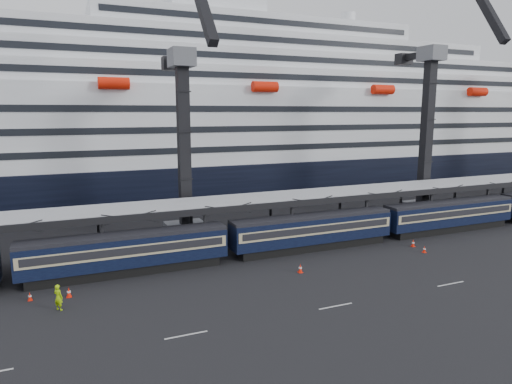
# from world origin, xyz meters

# --- Properties ---
(ground) EXTENTS (260.00, 260.00, 0.00)m
(ground) POSITION_xyz_m (0.00, 0.00, 0.00)
(ground) COLOR black
(ground) RESTS_ON ground
(train) EXTENTS (133.05, 3.00, 4.05)m
(train) POSITION_xyz_m (-4.65, 10.00, 2.20)
(train) COLOR black
(train) RESTS_ON ground
(canopy) EXTENTS (130.00, 6.25, 5.53)m
(canopy) POSITION_xyz_m (0.00, 14.00, 5.25)
(canopy) COLOR #9FA1A7
(canopy) RESTS_ON ground
(cruise_ship) EXTENTS (214.09, 28.84, 34.00)m
(cruise_ship) POSITION_xyz_m (-1.08, 45.99, 12.34)
(cruise_ship) COLOR black
(cruise_ship) RESTS_ON ground
(crane_dark_near) EXTENTS (4.50, 17.75, 35.08)m
(crane_dark_near) POSITION_xyz_m (-20.00, 18.59, 11.93)
(crane_dark_near) COLOR #4D4E54
(crane_dark_near) RESTS_ON ground
(crane_dark_mid) EXTENTS (4.50, 18.24, 39.64)m
(crane_dark_mid) POSITION_xyz_m (15.00, 17.59, 13.36)
(crane_dark_mid) COLOR #4D4E54
(crane_dark_mid) RESTS_ON ground
(worker) EXTENTS (0.89, 0.87, 2.06)m
(worker) POSITION_xyz_m (-33.98, 3.79, 1.03)
(worker) COLOR #A0D70B
(worker) RESTS_ON ground
(traffic_cone_a) EXTENTS (0.43, 0.43, 0.85)m
(traffic_cone_a) POSITION_xyz_m (-33.23, 6.18, 0.42)
(traffic_cone_a) COLOR #F81D07
(traffic_cone_a) RESTS_ON ground
(traffic_cone_b) EXTENTS (0.35, 0.35, 0.70)m
(traffic_cone_b) POSITION_xyz_m (-36.15, 6.67, 0.35)
(traffic_cone_b) COLOR #F81D07
(traffic_cone_b) RESTS_ON ground
(traffic_cone_c) EXTENTS (0.44, 0.44, 0.87)m
(traffic_cone_c) POSITION_xyz_m (-12.89, 3.83, 0.43)
(traffic_cone_c) COLOR #F81D07
(traffic_cone_c) RESTS_ON ground
(traffic_cone_d) EXTENTS (0.39, 0.39, 0.77)m
(traffic_cone_d) POSITION_xyz_m (2.49, 4.05, 0.38)
(traffic_cone_d) COLOR #F81D07
(traffic_cone_d) RESTS_ON ground
(traffic_cone_e) EXTENTS (0.41, 0.41, 0.83)m
(traffic_cone_e) POSITION_xyz_m (2.95, 6.30, 0.41)
(traffic_cone_e) COLOR #F81D07
(traffic_cone_e) RESTS_ON ground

